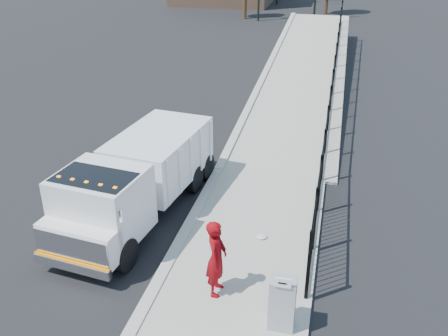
# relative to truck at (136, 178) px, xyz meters

# --- Properties ---
(ground) EXTENTS (120.00, 120.00, 0.00)m
(ground) POSITION_rel_truck_xyz_m (1.64, -0.61, -1.30)
(ground) COLOR black
(ground) RESTS_ON ground
(sidewalk) EXTENTS (3.55, 12.00, 0.12)m
(sidewalk) POSITION_rel_truck_xyz_m (3.57, -2.61, -1.24)
(sidewalk) COLOR #9E998E
(sidewalk) RESTS_ON ground
(curb) EXTENTS (0.30, 12.00, 0.16)m
(curb) POSITION_rel_truck_xyz_m (1.64, -2.61, -1.22)
(curb) COLOR #ADAAA3
(curb) RESTS_ON ground
(ramp) EXTENTS (3.95, 24.06, 3.19)m
(ramp) POSITION_rel_truck_xyz_m (3.77, 15.39, -1.30)
(ramp) COLOR #9E998E
(ramp) RESTS_ON ground
(iron_fence) EXTENTS (0.10, 28.00, 1.80)m
(iron_fence) POSITION_rel_truck_xyz_m (5.19, 11.39, -0.40)
(iron_fence) COLOR black
(iron_fence) RESTS_ON ground
(truck) EXTENTS (2.99, 6.98, 2.32)m
(truck) POSITION_rel_truck_xyz_m (0.00, 0.00, 0.00)
(truck) COLOR black
(truck) RESTS_ON ground
(worker) EXTENTS (0.48, 0.71, 1.92)m
(worker) POSITION_rel_truck_xyz_m (3.12, -2.87, -0.22)
(worker) COLOR maroon
(worker) RESTS_ON sidewalk
(utility_cabinet) EXTENTS (0.55, 0.40, 1.25)m
(utility_cabinet) POSITION_rel_truck_xyz_m (4.74, -3.65, -0.56)
(utility_cabinet) COLOR gray
(utility_cabinet) RESTS_ON sidewalk
(arrow_sign) EXTENTS (0.35, 0.04, 0.22)m
(arrow_sign) POSITION_rel_truck_xyz_m (4.74, -3.87, 0.18)
(arrow_sign) COLOR white
(arrow_sign) RESTS_ON utility_cabinet
(debris) EXTENTS (0.29, 0.29, 0.07)m
(debris) POSITION_rel_truck_xyz_m (3.80, -0.42, -1.15)
(debris) COLOR silver
(debris) RESTS_ON sidewalk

